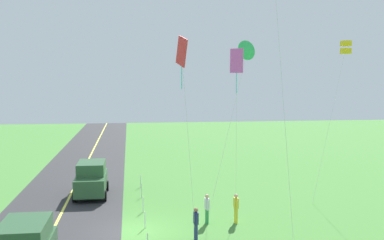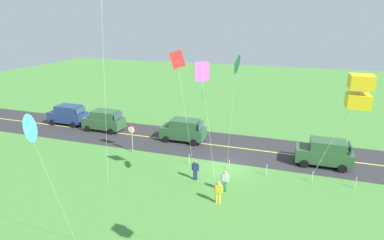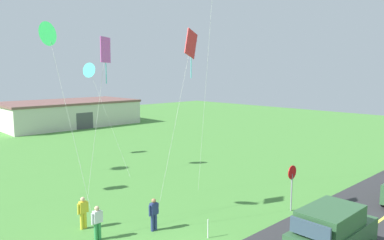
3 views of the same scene
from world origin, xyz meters
name	(u,v)px [view 3 (image 3 of 3)]	position (x,y,z in m)	size (l,w,h in m)	color
car_suv_foreground	(332,233)	(5.20, -4.12, 1.15)	(4.40, 2.12, 2.24)	#2D5633
stop_sign	(292,179)	(8.75, -0.10, 1.80)	(0.76, 0.08, 2.56)	gray
person_adult_near	(154,213)	(1.72, 3.06, 0.86)	(0.58, 0.22, 1.60)	navy
person_adult_companion	(97,222)	(-0.76, 4.02, 0.86)	(0.58, 0.22, 1.60)	#338C4C
person_child_watcher	(83,212)	(-0.65, 5.59, 0.86)	(0.58, 0.22, 1.60)	yellow
kite_red_low	(191,47)	(3.35, 2.21, 8.73)	(2.24, 1.07, 9.60)	silver
kite_blue_mid	(49,34)	(-1.58, 6.36, 9.28)	(1.20, 2.94, 9.88)	silver
kite_yellow_high	(105,53)	(0.63, 5.25, 8.47)	(1.70, 0.60, 9.24)	silver
kite_green_far	(90,71)	(4.75, 14.53, 7.69)	(1.72, 3.57, 8.27)	silver
warehouse_distant	(68,113)	(14.63, 39.89, 1.75)	(18.36, 10.20, 3.50)	beige
fence_post_4	(208,229)	(3.01, 0.70, 0.45)	(0.05, 0.05, 0.90)	silver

